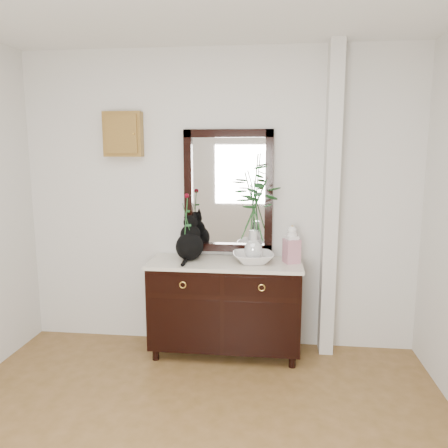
# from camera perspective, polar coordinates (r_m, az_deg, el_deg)

# --- Properties ---
(wall_back) EXTENTS (3.60, 0.04, 2.70)m
(wall_back) POSITION_cam_1_polar(r_m,az_deg,el_deg) (3.98, -0.86, 3.00)
(wall_back) COLOR silver
(wall_back) RESTS_ON ground
(pilaster) EXTENTS (0.12, 0.20, 2.70)m
(pilaster) POSITION_cam_1_polar(r_m,az_deg,el_deg) (3.89, 13.75, 2.58)
(pilaster) COLOR silver
(pilaster) RESTS_ON ground
(sideboard) EXTENTS (1.33, 0.52, 0.82)m
(sideboard) POSITION_cam_1_polar(r_m,az_deg,el_deg) (3.92, 0.17, -10.27)
(sideboard) COLOR black
(sideboard) RESTS_ON ground
(wall_mirror) EXTENTS (0.80, 0.06, 1.10)m
(wall_mirror) POSITION_cam_1_polar(r_m,az_deg,el_deg) (3.94, 0.56, 4.25)
(wall_mirror) COLOR black
(wall_mirror) RESTS_ON wall_back
(key_cabinet) EXTENTS (0.35, 0.10, 0.40)m
(key_cabinet) POSITION_cam_1_polar(r_m,az_deg,el_deg) (4.11, -13.03, 11.35)
(key_cabinet) COLOR brown
(key_cabinet) RESTS_ON wall_back
(cat) EXTENTS (0.29, 0.35, 0.40)m
(cat) POSITION_cam_1_polar(r_m,az_deg,el_deg) (3.86, -4.54, -1.76)
(cat) COLOR black
(cat) RESTS_ON sideboard
(lotus_bowl) EXTENTS (0.41, 0.41, 0.09)m
(lotus_bowl) POSITION_cam_1_polar(r_m,az_deg,el_deg) (3.78, 3.84, -4.42)
(lotus_bowl) COLOR white
(lotus_bowl) RESTS_ON sideboard
(vase_branches) EXTENTS (0.52, 0.52, 0.92)m
(vase_branches) POSITION_cam_1_polar(r_m,az_deg,el_deg) (3.69, 3.91, 2.19)
(vase_branches) COLOR silver
(vase_branches) RESTS_ON lotus_bowl
(bud_vase_rose) EXTENTS (0.09, 0.09, 0.60)m
(bud_vase_rose) POSITION_cam_1_polar(r_m,az_deg,el_deg) (3.82, -4.98, -0.31)
(bud_vase_rose) COLOR #2A5C29
(bud_vase_rose) RESTS_ON sideboard
(ginger_jar) EXTENTS (0.16, 0.16, 0.33)m
(ginger_jar) POSITION_cam_1_polar(r_m,az_deg,el_deg) (3.79, 8.84, -2.59)
(ginger_jar) COLOR silver
(ginger_jar) RESTS_ON sideboard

